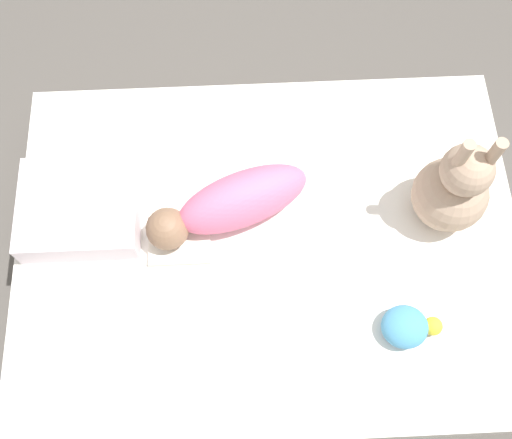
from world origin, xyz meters
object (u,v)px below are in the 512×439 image
at_px(pillow, 80,209).
at_px(turtle_plush, 408,327).
at_px(swaddled_baby, 232,203).
at_px(bunny_plush, 454,189).

xyz_separation_m(pillow, turtle_plush, (0.90, -0.38, -0.01)).
bearing_deg(pillow, turtle_plush, -23.02).
distance_m(swaddled_baby, turtle_plush, 0.59).
relative_size(swaddled_baby, turtle_plush, 2.89).
distance_m(swaddled_baby, pillow, 0.44).
height_order(pillow, turtle_plush, pillow).
distance_m(swaddled_baby, bunny_plush, 0.61).
relative_size(bunny_plush, turtle_plush, 2.36).
bearing_deg(turtle_plush, bunny_plush, 66.52).
distance_m(pillow, bunny_plush, 1.05).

